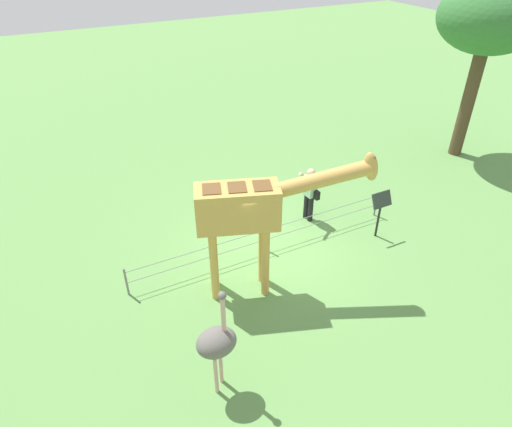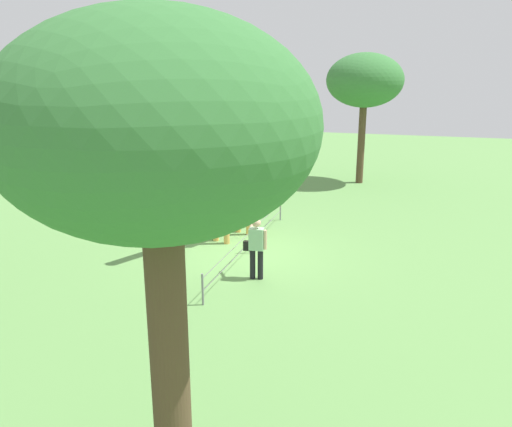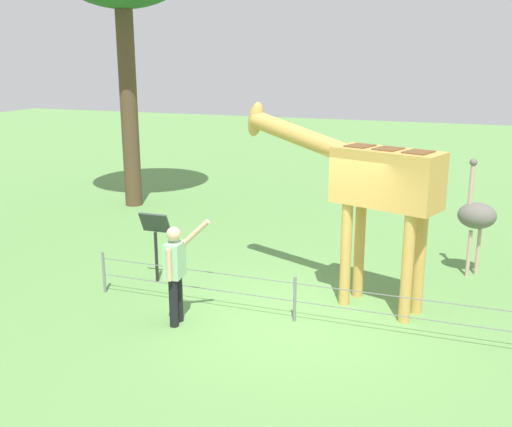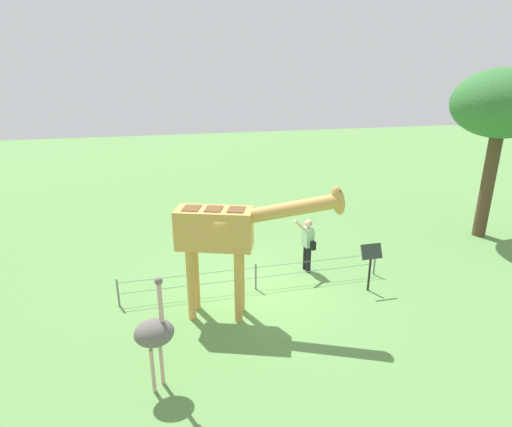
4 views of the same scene
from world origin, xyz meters
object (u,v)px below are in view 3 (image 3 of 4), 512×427
visitor (176,269)px  info_sign (155,232)px  giraffe (369,181)px  ostrich (477,216)px

visitor → info_sign: visitor is taller
giraffe → ostrich: size_ratio=1.63×
giraffe → ostrich: bearing=-130.0°
giraffe → visitor: (2.61, 1.76, -1.21)m
ostrich → visitor: bearing=41.3°
giraffe → info_sign: size_ratio=2.78×
giraffe → visitor: 3.38m
visitor → ostrich: ostrich is taller
ostrich → info_sign: 5.97m
giraffe → info_sign: giraffe is taller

